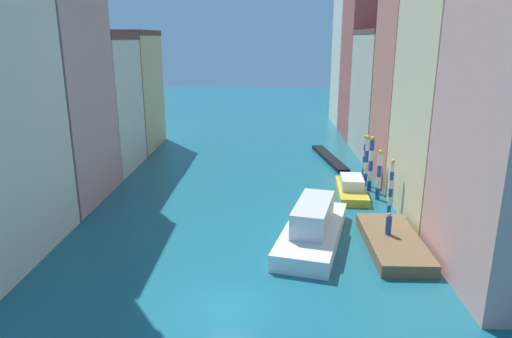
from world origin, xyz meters
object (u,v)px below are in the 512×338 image
at_px(person_on_dock, 389,224).
at_px(mooring_pole_3, 366,160).
at_px(mooring_pole_2, 371,163).
at_px(motorboat_0, 351,188).
at_px(mooring_pole_4, 365,154).
at_px(vaporetto_white, 313,227).
at_px(mooring_pole_1, 379,174).
at_px(mooring_pole_0, 391,186).
at_px(waterfront_dock, 393,242).
at_px(gondola_black, 329,158).

distance_m(person_on_dock, mooring_pole_3, 12.46).
height_order(mooring_pole_2, motorboat_0, mooring_pole_2).
relative_size(mooring_pole_4, vaporetto_white, 0.38).
bearing_deg(mooring_pole_3, mooring_pole_1, -86.08).
relative_size(mooring_pole_0, mooring_pole_1, 1.01).
distance_m(mooring_pole_0, vaporetto_white, 8.01).
relative_size(mooring_pole_2, mooring_pole_3, 1.06).
bearing_deg(waterfront_dock, mooring_pole_1, 83.27).
height_order(mooring_pole_0, vaporetto_white, mooring_pole_0).
xyz_separation_m(mooring_pole_4, motorboat_0, (-2.20, -5.90, -1.42)).
bearing_deg(mooring_pole_1, mooring_pole_4, 87.65).
distance_m(person_on_dock, vaporetto_white, 4.69).
relative_size(vaporetto_white, motorboat_0, 1.54).
xyz_separation_m(person_on_dock, motorboat_0, (-0.60, 9.70, -0.86)).
distance_m(mooring_pole_1, mooring_pole_4, 6.99).
xyz_separation_m(mooring_pole_1, mooring_pole_4, (0.29, 6.99, -0.11)).
relative_size(vaporetto_white, gondola_black, 0.96).
relative_size(mooring_pole_1, mooring_pole_4, 1.06).
height_order(mooring_pole_0, mooring_pole_2, mooring_pole_2).
relative_size(mooring_pole_0, vaporetto_white, 0.41).
height_order(waterfront_dock, mooring_pole_0, mooring_pole_0).
bearing_deg(motorboat_0, mooring_pole_0, -63.32).
relative_size(person_on_dock, gondola_black, 0.14).
height_order(gondola_black, motorboat_0, motorboat_0).
bearing_deg(mooring_pole_1, person_on_dock, -98.64).
bearing_deg(waterfront_dock, mooring_pole_0, 78.20).
height_order(waterfront_dock, mooring_pole_4, mooring_pole_4).
relative_size(waterfront_dock, mooring_pole_2, 1.64).
bearing_deg(gondola_black, waterfront_dock, -86.46).
relative_size(mooring_pole_0, mooring_pole_2, 0.88).
bearing_deg(mooring_pole_0, mooring_pole_4, 89.35).
relative_size(person_on_dock, mooring_pole_0, 0.35).
distance_m(person_on_dock, mooring_pole_2, 10.88).
relative_size(person_on_dock, mooring_pole_1, 0.35).
bearing_deg(mooring_pole_2, mooring_pole_1, -84.21).
xyz_separation_m(waterfront_dock, mooring_pole_0, (1.22, 5.86, 1.73)).
bearing_deg(vaporetto_white, waterfront_dock, -9.57).
relative_size(waterfront_dock, mooring_pole_3, 1.73).
xyz_separation_m(mooring_pole_1, gondola_black, (-2.36, 12.28, -1.89)).
distance_m(waterfront_dock, mooring_pole_2, 11.31).
distance_m(mooring_pole_1, vaporetto_white, 10.11).
distance_m(person_on_dock, mooring_pole_0, 5.78).
relative_size(mooring_pole_0, mooring_pole_4, 1.07).
height_order(mooring_pole_1, gondola_black, mooring_pole_1).
relative_size(mooring_pole_0, motorboat_0, 0.63).
height_order(mooring_pole_2, mooring_pole_3, mooring_pole_2).
bearing_deg(motorboat_0, vaporetto_white, -113.72).
height_order(mooring_pole_3, vaporetto_white, mooring_pole_3).
distance_m(mooring_pole_0, mooring_pole_3, 6.85).
height_order(mooring_pole_3, mooring_pole_4, mooring_pole_3).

